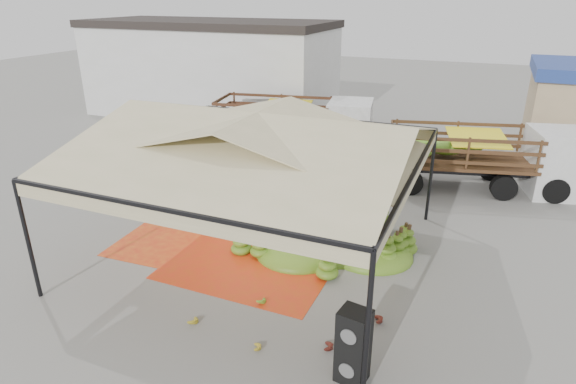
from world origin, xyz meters
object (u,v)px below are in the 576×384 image
at_px(banana_heap, 324,223).
at_px(truck_right, 493,152).
at_px(truck_left, 300,119).
at_px(speaker_stack, 353,346).
at_px(vendor, 314,165).

height_order(banana_heap, truck_right, truck_right).
bearing_deg(truck_left, speaker_stack, -74.72).
distance_m(speaker_stack, truck_left, 14.48).
relative_size(vendor, truck_right, 0.24).
bearing_deg(vendor, speaker_stack, 120.88).
bearing_deg(vendor, truck_right, -152.69).
xyz_separation_m(banana_heap, vendor, (-1.78, 4.04, 0.21)).
distance_m(truck_left, truck_right, 8.42).
bearing_deg(speaker_stack, banana_heap, 123.62).
bearing_deg(truck_right, banana_heap, -138.29).
bearing_deg(truck_right, speaker_stack, -114.28).
relative_size(vendor, truck_left, 0.23).
height_order(vendor, truck_right, truck_right).
bearing_deg(speaker_stack, truck_left, 124.37).
distance_m(vendor, truck_right, 6.55).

